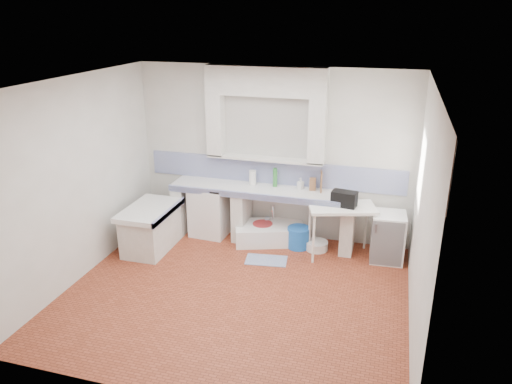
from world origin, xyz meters
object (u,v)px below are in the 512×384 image
(sink, at_px, (269,234))
(side_table, at_px, (341,231))
(stove, at_px, (210,210))
(fridge, at_px, (388,237))

(sink, bearing_deg, side_table, -28.20)
(stove, distance_m, sink, 1.07)
(sink, xyz_separation_m, fridge, (1.87, -0.12, 0.24))
(side_table, height_order, fridge, fridge)
(stove, distance_m, fridge, 2.91)
(sink, height_order, side_table, side_table)
(stove, bearing_deg, side_table, -1.66)
(side_table, bearing_deg, fridge, -12.63)
(side_table, bearing_deg, stove, 157.28)
(sink, relative_size, fridge, 1.49)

